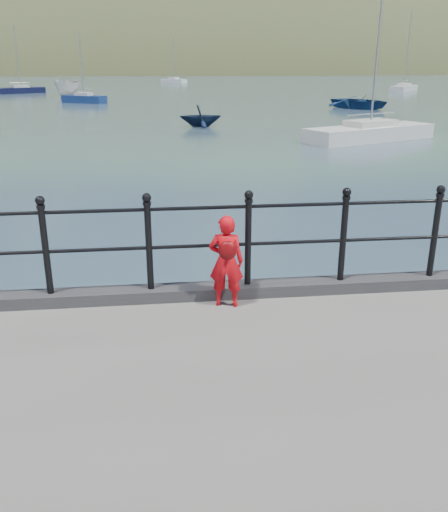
{
  "coord_description": "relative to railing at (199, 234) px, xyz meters",
  "views": [
    {
      "loc": [
        -0.44,
        -6.34,
        3.78
      ],
      "look_at": [
        0.3,
        -0.2,
        1.55
      ],
      "focal_mm": 38.0,
      "sensor_mm": 36.0,
      "label": 1
    }
  ],
  "objects": [
    {
      "name": "kerb",
      "position": [
        -0.0,
        -0.0,
        -0.75
      ],
      "size": [
        60.0,
        0.3,
        0.15
      ],
      "primitive_type": "cube",
      "color": "#28282B",
      "rests_on": "quay"
    },
    {
      "name": "launch_white",
      "position": [
        -10.68,
        60.69,
        -0.91
      ],
      "size": [
        3.36,
        5.06,
        1.83
      ],
      "primitive_type": "imported",
      "rotation": [
        0.0,
        0.0,
        -0.37
      ],
      "color": "silver",
      "rests_on": "ground"
    },
    {
      "name": "sailboat_port",
      "position": [
        -7.39,
        49.12,
        -1.48
      ],
      "size": [
        4.47,
        3.4,
        6.57
      ],
      "rotation": [
        0.0,
        0.0,
        -0.53
      ],
      "color": "navy",
      "rests_on": "ground"
    },
    {
      "name": "sailboat_near",
      "position": [
        10.26,
        20.72,
        -1.48
      ],
      "size": [
        7.46,
        4.85,
        9.86
      ],
      "rotation": [
        0.0,
        0.0,
        0.43
      ],
      "color": "silver",
      "rests_on": "ground"
    },
    {
      "name": "sailboat_left",
      "position": [
        -17.33,
        67.2,
        -1.48
      ],
      "size": [
        5.75,
        4.56,
        8.16
      ],
      "rotation": [
        0.0,
        0.0,
        0.57
      ],
      "color": "black",
      "rests_on": "ground"
    },
    {
      "name": "far_shore",
      "position": [
        38.34,
        239.56,
        -24.39
      ],
      "size": [
        830.0,
        200.0,
        156.0
      ],
      "color": "#333A21",
      "rests_on": "ground"
    },
    {
      "name": "sailboat_far",
      "position": [
        33.14,
        67.63,
        -1.48
      ],
      "size": [
        6.07,
        6.8,
        10.15
      ],
      "rotation": [
        0.0,
        0.0,
        0.88
      ],
      "color": "silver",
      "rests_on": "ground"
    },
    {
      "name": "child",
      "position": [
        0.3,
        -0.27,
        -0.26
      ],
      "size": [
        0.46,
        0.36,
        1.12
      ],
      "rotation": [
        0.0,
        0.0,
        2.93
      ],
      "color": "red",
      "rests_on": "quay"
    },
    {
      "name": "sailboat_deep",
      "position": [
        2.83,
        100.13,
        -1.48
      ],
      "size": [
        4.91,
        4.86,
        7.99
      ],
      "rotation": [
        0.0,
        0.0,
        -0.77
      ],
      "color": "silver",
      "rests_on": "ground"
    },
    {
      "name": "launch_blue",
      "position": [
        16.7,
        39.68,
        -1.26
      ],
      "size": [
        6.13,
        6.62,
        1.12
      ],
      "primitive_type": "imported",
      "rotation": [
        0.0,
        0.0,
        0.56
      ],
      "color": "navy",
      "rests_on": "ground"
    },
    {
      "name": "launch_navy",
      "position": [
        2.17,
        27.67,
        -1.17
      ],
      "size": [
        2.49,
        2.16,
        1.3
      ],
      "primitive_type": "imported",
      "rotation": [
        0.0,
        0.0,
        1.56
      ],
      "color": "black",
      "rests_on": "ground"
    },
    {
      "name": "railing",
      "position": [
        0.0,
        0.0,
        0.0
      ],
      "size": [
        18.11,
        0.11,
        1.2
      ],
      "color": "black",
      "rests_on": "kerb"
    },
    {
      "name": "ground",
      "position": [
        -0.0,
        0.15,
        -1.82
      ],
      "size": [
        600.0,
        600.0,
        0.0
      ],
      "primitive_type": "plane",
      "color": "#2D4251",
      "rests_on": "ground"
    }
  ]
}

